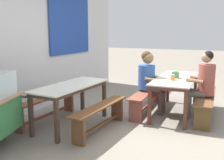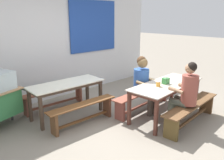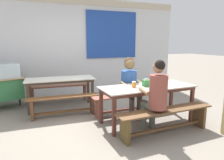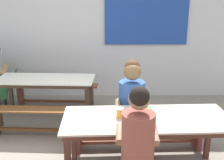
# 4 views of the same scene
# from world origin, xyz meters

# --- Properties ---
(ground_plane) EXTENTS (40.00, 40.00, 0.00)m
(ground_plane) POSITION_xyz_m (0.00, 0.00, 0.00)
(ground_plane) COLOR gray
(backdrop_wall) EXTENTS (6.34, 0.23, 2.86)m
(backdrop_wall) POSITION_xyz_m (0.03, 2.47, 1.50)
(backdrop_wall) COLOR silver
(backdrop_wall) RESTS_ON ground_plane
(dining_table_far) EXTENTS (1.62, 0.70, 0.74)m
(dining_table_far) POSITION_xyz_m (-0.77, 1.21, 0.66)
(dining_table_far) COLOR silver
(dining_table_far) RESTS_ON ground_plane
(dining_table_near) EXTENTS (1.92, 0.83, 0.74)m
(dining_table_near) POSITION_xyz_m (0.73, -0.30, 0.67)
(dining_table_near) COLOR #BBAC9D
(dining_table_near) RESTS_ON ground_plane
(bench_far_back) EXTENTS (1.62, 0.30, 0.45)m
(bench_far_back) POSITION_xyz_m (-0.75, 1.79, 0.30)
(bench_far_back) COLOR brown
(bench_far_back) RESTS_ON ground_plane
(bench_far_front) EXTENTS (1.52, 0.31, 0.45)m
(bench_far_front) POSITION_xyz_m (-0.79, 0.62, 0.29)
(bench_far_front) COLOR brown
(bench_far_front) RESTS_ON ground_plane
(bench_near_back) EXTENTS (1.90, 0.38, 0.45)m
(bench_near_back) POSITION_xyz_m (0.70, 0.28, 0.30)
(bench_near_back) COLOR brown
(bench_near_back) RESTS_ON ground_plane
(person_right_near_table) EXTENTS (0.45, 0.56, 1.27)m
(person_right_near_table) POSITION_xyz_m (0.60, 0.22, 0.73)
(person_right_near_table) COLOR #4A3D35
(person_right_near_table) RESTS_ON ground_plane
(person_near_front) EXTENTS (0.42, 0.53, 1.31)m
(person_near_front) POSITION_xyz_m (0.58, -0.82, 0.73)
(person_near_front) COLOR #5F6757
(person_near_front) RESTS_ON ground_plane
(tissue_box) EXTENTS (0.14, 0.11, 0.15)m
(tissue_box) POSITION_xyz_m (0.70, -0.29, 0.81)
(tissue_box) COLOR #3D8D47
(tissue_box) RESTS_ON dining_table_near
(condiment_jar) EXTENTS (0.08, 0.08, 0.11)m
(condiment_jar) POSITION_xyz_m (0.43, -0.29, 0.80)
(condiment_jar) COLOR gold
(condiment_jar) RESTS_ON dining_table_near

